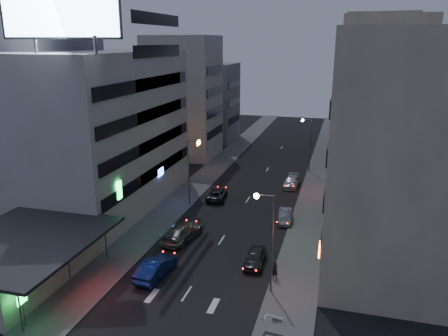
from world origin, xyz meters
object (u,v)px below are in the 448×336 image
at_px(parked_car_right_mid, 285,216).
at_px(parked_car_left, 217,194).
at_px(road_car_silver, 182,232).
at_px(person, 275,270).
at_px(parked_car_right_near, 255,258).
at_px(scooter_black_b, 284,328).
at_px(road_car_blue, 156,268).
at_px(scooter_silver_b, 284,311).
at_px(parked_car_right_far, 291,182).

bearing_deg(parked_car_right_mid, parked_car_left, 146.71).
relative_size(road_car_silver, person, 3.75).
bearing_deg(person, parked_car_right_near, -79.28).
bearing_deg(parked_car_right_near, scooter_black_b, -68.60).
relative_size(road_car_blue, scooter_black_b, 2.51).
bearing_deg(scooter_black_b, road_car_blue, 73.48).
relative_size(road_car_silver, scooter_silver_b, 2.95).
bearing_deg(parked_car_left, road_car_blue, 84.82).
height_order(parked_car_right_mid, road_car_silver, road_car_silver).
bearing_deg(person, road_car_silver, -61.20).
bearing_deg(parked_car_right_far, road_car_silver, -111.79).
relative_size(parked_car_right_mid, parked_car_left, 0.86).
height_order(parked_car_right_near, parked_car_right_far, parked_car_right_near).
bearing_deg(parked_car_right_far, scooter_silver_b, -82.37).
xyz_separation_m(parked_car_left, parked_car_right_far, (8.37, 7.46, 0.04)).
xyz_separation_m(person, scooter_silver_b, (1.51, -5.21, -0.17)).
bearing_deg(parked_car_right_near, scooter_silver_b, -65.21).
distance_m(road_car_silver, scooter_black_b, 17.10).
height_order(scooter_black_b, scooter_silver_b, scooter_black_b).
bearing_deg(person, scooter_black_b, 69.71).
relative_size(parked_car_left, parked_car_right_far, 0.99).
distance_m(parked_car_left, parked_car_right_far, 11.21).
height_order(parked_car_right_near, road_car_silver, road_car_silver).
distance_m(parked_car_right_near, parked_car_right_far, 22.70).
bearing_deg(person, parked_car_left, -94.13).
bearing_deg(road_car_blue, person, -162.36).
xyz_separation_m(parked_car_left, scooter_silver_b, (11.59, -22.49, 0.06)).
distance_m(parked_car_right_far, road_car_blue, 28.01).
bearing_deg(person, parked_car_right_far, -120.43).
relative_size(parked_car_right_mid, person, 2.63).
relative_size(parked_car_right_near, scooter_black_b, 2.08).
distance_m(road_car_silver, scooter_silver_b, 15.58).
xyz_separation_m(parked_car_right_far, road_car_blue, (-7.97, -26.85, 0.12)).
distance_m(parked_car_right_mid, parked_car_right_far, 12.35).
distance_m(parked_car_right_near, parked_car_right_mid, 10.44).
xyz_separation_m(road_car_blue, scooter_black_b, (11.48, -5.01, -0.09)).
bearing_deg(scooter_silver_b, person, 26.56).
xyz_separation_m(road_car_silver, person, (10.15, -5.13, 0.05)).
height_order(road_car_blue, scooter_silver_b, road_car_blue).
bearing_deg(parked_car_right_mid, person, -91.51).
height_order(road_car_silver, scooter_silver_b, road_car_silver).
distance_m(parked_car_right_far, person, 24.80).
bearing_deg(scooter_black_b, parked_car_right_near, 29.81).
distance_m(parked_car_right_near, parked_car_left, 17.22).
distance_m(parked_car_right_mid, road_car_blue, 17.00).
distance_m(scooter_black_b, scooter_silver_b, 1.92).
xyz_separation_m(parked_car_right_near, parked_car_left, (-8.03, 15.24, -0.04)).
bearing_deg(parked_car_right_mid, parked_car_right_far, 88.46).
height_order(road_car_blue, scooter_black_b, road_car_blue).
xyz_separation_m(parked_car_right_far, scooter_black_b, (3.51, -31.86, 0.03)).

